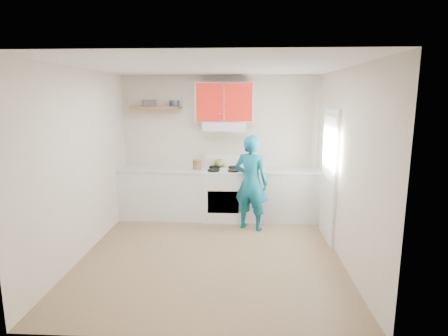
# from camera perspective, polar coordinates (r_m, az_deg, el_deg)

# --- Properties ---
(floor) EXTENTS (3.80, 3.80, 0.00)m
(floor) POSITION_cam_1_polar(r_m,az_deg,el_deg) (5.42, -1.94, -13.15)
(floor) COLOR brown
(floor) RESTS_ON ground
(ceiling) EXTENTS (3.60, 3.80, 0.04)m
(ceiling) POSITION_cam_1_polar(r_m,az_deg,el_deg) (4.96, -2.14, 15.43)
(ceiling) COLOR white
(ceiling) RESTS_ON floor
(back_wall) EXTENTS (3.60, 0.04, 2.60)m
(back_wall) POSITION_cam_1_polar(r_m,az_deg,el_deg) (6.90, -0.66, 3.40)
(back_wall) COLOR beige
(back_wall) RESTS_ON floor
(front_wall) EXTENTS (3.60, 0.04, 2.60)m
(front_wall) POSITION_cam_1_polar(r_m,az_deg,el_deg) (3.19, -5.02, -5.82)
(front_wall) COLOR beige
(front_wall) RESTS_ON floor
(left_wall) EXTENTS (0.04, 3.80, 2.60)m
(left_wall) POSITION_cam_1_polar(r_m,az_deg,el_deg) (5.48, -21.12, 0.63)
(left_wall) COLOR beige
(left_wall) RESTS_ON floor
(right_wall) EXTENTS (0.04, 3.80, 2.60)m
(right_wall) POSITION_cam_1_polar(r_m,az_deg,el_deg) (5.19, 18.17, 0.27)
(right_wall) COLOR beige
(right_wall) RESTS_ON floor
(door) EXTENTS (0.05, 0.85, 2.05)m
(door) POSITION_cam_1_polar(r_m,az_deg,el_deg) (5.90, 16.04, -1.07)
(door) COLOR white
(door) RESTS_ON floor
(door_glass) EXTENTS (0.01, 0.55, 0.95)m
(door_glass) POSITION_cam_1_polar(r_m,az_deg,el_deg) (5.83, 16.00, 3.02)
(door_glass) COLOR white
(door_glass) RESTS_ON door
(counter_left) EXTENTS (1.52, 0.60, 0.90)m
(counter_left) POSITION_cam_1_polar(r_m,az_deg,el_deg) (6.92, -9.45, -3.91)
(counter_left) COLOR silver
(counter_left) RESTS_ON floor
(counter_right) EXTENTS (1.32, 0.60, 0.90)m
(counter_right) POSITION_cam_1_polar(r_m,az_deg,el_deg) (6.80, 8.85, -4.17)
(counter_right) COLOR silver
(counter_right) RESTS_ON floor
(stove) EXTENTS (0.76, 0.65, 0.92)m
(stove) POSITION_cam_1_polar(r_m,az_deg,el_deg) (6.74, 0.03, -4.07)
(stove) COLOR white
(stove) RESTS_ON floor
(range_hood) EXTENTS (0.76, 0.44, 0.15)m
(range_hood) POSITION_cam_1_polar(r_m,az_deg,el_deg) (6.63, 0.08, 6.52)
(range_hood) COLOR silver
(range_hood) RESTS_ON back_wall
(upper_cabinets) EXTENTS (1.02, 0.33, 0.70)m
(upper_cabinets) POSITION_cam_1_polar(r_m,az_deg,el_deg) (6.67, 0.10, 10.20)
(upper_cabinets) COLOR #B71A10
(upper_cabinets) RESTS_ON back_wall
(shelf) EXTENTS (0.90, 0.30, 0.04)m
(shelf) POSITION_cam_1_polar(r_m,az_deg,el_deg) (6.86, -10.51, 9.21)
(shelf) COLOR brown
(shelf) RESTS_ON back_wall
(books) EXTENTS (0.28, 0.24, 0.12)m
(books) POSITION_cam_1_polar(r_m,az_deg,el_deg) (6.87, -11.50, 9.84)
(books) COLOR #463E40
(books) RESTS_ON shelf
(tin) EXTENTS (0.23, 0.23, 0.11)m
(tin) POSITION_cam_1_polar(r_m,az_deg,el_deg) (6.82, -7.72, 9.90)
(tin) COLOR #333D4C
(tin) RESTS_ON shelf
(kettle) EXTENTS (0.21, 0.21, 0.16)m
(kettle) POSITION_cam_1_polar(r_m,az_deg,el_deg) (6.83, -0.68, 0.78)
(kettle) COLOR #587921
(kettle) RESTS_ON stove
(crock) EXTENTS (0.16, 0.16, 0.19)m
(crock) POSITION_cam_1_polar(r_m,az_deg,el_deg) (6.65, -4.18, 0.42)
(crock) COLOR brown
(crock) RESTS_ON counter_left
(cutting_board) EXTENTS (0.32, 0.25, 0.02)m
(cutting_board) POSITION_cam_1_polar(r_m,az_deg,el_deg) (6.69, 6.32, -0.30)
(cutting_board) COLOR olive
(cutting_board) RESTS_ON counter_right
(silicone_mat) EXTENTS (0.36, 0.32, 0.01)m
(silicone_mat) POSITION_cam_1_polar(r_m,az_deg,el_deg) (6.71, 11.07, -0.47)
(silicone_mat) COLOR red
(silicone_mat) RESTS_ON counter_right
(person) EXTENTS (0.69, 0.57, 1.61)m
(person) POSITION_cam_1_polar(r_m,az_deg,el_deg) (6.16, 4.23, -2.28)
(person) COLOR #0B586A
(person) RESTS_ON floor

